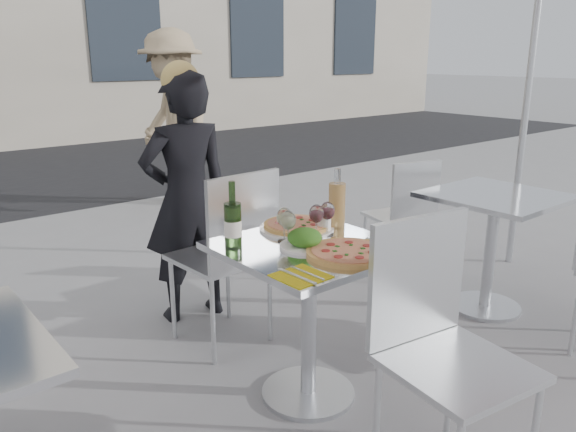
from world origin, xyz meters
TOP-DOWN VIEW (x-y plane):
  - ground at (0.00, 0.00)m, footprint 80.00×80.00m
  - main_table at (0.00, 0.00)m, footprint 0.72×0.72m
  - side_table_right at (1.50, 0.00)m, footprint 0.72×0.72m
  - chair_far at (-0.01, 0.62)m, footprint 0.48×0.49m
  - chair_near at (0.03, -0.67)m, footprint 0.51×0.53m
  - side_chair_rfar at (1.52, 0.69)m, footprint 0.48×0.49m
  - woman_diner at (0.01, 1.11)m, footprint 0.59×0.43m
  - pedestrian_b at (1.28, 3.60)m, footprint 0.70×1.19m
  - pizza_near at (0.04, -0.19)m, footprint 0.36×0.36m
  - pizza_far at (0.11, 0.21)m, footprint 0.36×0.36m
  - salad_plate at (-0.04, -0.01)m, footprint 0.22×0.22m
  - wine_bottle at (-0.28, 0.18)m, footprint 0.07×0.08m
  - carafe at (0.27, 0.11)m, footprint 0.08×0.08m
  - sugar_shaker at (0.18, 0.10)m, footprint 0.06×0.06m
  - wineglass_white_a at (-0.07, 0.06)m, footprint 0.07×0.07m
  - wineglass_white_b at (-0.06, 0.11)m, footprint 0.07×0.07m
  - wineglass_red_a at (0.09, 0.06)m, footprint 0.07×0.07m
  - wineglass_red_b at (0.16, 0.06)m, footprint 0.07×0.07m
  - napkin_left at (-0.27, -0.25)m, footprint 0.19×0.20m
  - napkin_right at (0.27, -0.20)m, footprint 0.19×0.20m

SIDE VIEW (x-z plane):
  - ground at x=0.00m, z-range 0.00..0.00m
  - side_chair_rfar at x=1.52m, z-range 0.08..0.94m
  - main_table at x=0.00m, z-range 0.16..0.91m
  - side_table_right at x=1.50m, z-range 0.16..0.91m
  - chair_far at x=-0.01m, z-range 0.09..1.08m
  - chair_near at x=0.03m, z-range 0.09..1.09m
  - woman_diner at x=0.01m, z-range 0.00..1.48m
  - napkin_left at x=-0.27m, z-range 0.75..0.76m
  - napkin_right at x=0.27m, z-range 0.75..0.76m
  - pizza_near at x=0.04m, z-range 0.75..0.77m
  - pizza_far at x=0.11m, z-range 0.75..0.78m
  - salad_plate at x=-0.04m, z-range 0.74..0.83m
  - sugar_shaker at x=0.18m, z-range 0.75..0.86m
  - wineglass_white_a at x=-0.07m, z-range 0.78..0.94m
  - wineglass_white_b at x=-0.06m, z-range 0.78..0.94m
  - wineglass_red_a at x=0.09m, z-range 0.78..0.94m
  - wineglass_red_b at x=0.16m, z-range 0.78..0.94m
  - wine_bottle at x=-0.28m, z-range 0.72..1.01m
  - carafe at x=0.27m, z-range 0.72..1.01m
  - pedestrian_b at x=1.28m, z-range 0.00..1.82m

